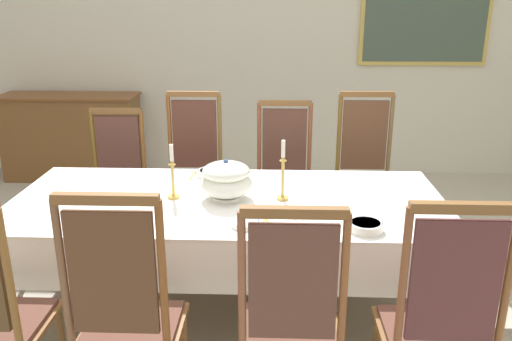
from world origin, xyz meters
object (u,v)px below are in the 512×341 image
chair_north_b (194,172)px  sideboard (72,137)px  chair_south_c (291,321)px  chair_north_c (284,176)px  chair_north_a (116,177)px  spoon_secondary (266,223)px  bowl_far_left (366,226)px  chair_south_d (438,322)px  chair_north_d (365,173)px  chair_head_east (512,229)px  bowl_near_right (245,223)px  soup_tureen (226,180)px  chair_south_b (126,315)px  spoon_primary (194,173)px  dining_table (228,210)px  framed_painting (426,16)px  candlestick_west (173,177)px  candlestick_east (283,176)px  bowl_near_left (212,172)px

chair_north_b → sideboard: bearing=-45.1°
chair_south_c → chair_north_c: size_ratio=1.01×
chair_north_a → spoon_secondary: chair_north_a is taller
chair_north_c → bowl_far_left: size_ratio=6.30×
chair_north_c → chair_south_d: bearing=107.8°
chair_north_d → chair_north_c: bearing=0.4°
chair_north_a → chair_north_d: size_ratio=0.88×
chair_head_east → chair_north_b: bearing=64.6°
chair_north_d → spoon_secondary: bearing=60.9°
chair_south_d → bowl_near_right: (-0.83, 0.57, 0.18)m
soup_tureen → bowl_far_left: 0.85m
chair_south_b → spoon_primary: (0.08, 1.39, 0.16)m
chair_north_b → soup_tureen: bearing=109.7°
dining_table → framed_painting: bearing=57.0°
chair_north_a → chair_north_d: 1.91m
chair_south_c → sideboard: 4.12m
soup_tureen → bowl_far_left: bearing=-29.1°
chair_south_b → chair_head_east: chair_south_b is taller
bowl_near_right → sideboard: sideboard is taller
soup_tureen → spoon_primary: soup_tureen is taller
chair_south_d → soup_tureen: (-0.96, 0.95, 0.28)m
chair_south_d → bowl_near_right: size_ratio=7.71×
chair_south_b → framed_painting: size_ratio=0.90×
chair_south_c → bowl_near_right: (-0.22, 0.57, 0.19)m
chair_north_b → chair_south_d: 2.31m
spoon_primary → spoon_secondary: same height
chair_north_c → framed_painting: framed_painting is taller
dining_table → sideboard: size_ratio=1.74×
spoon_primary → sideboard: (-1.63, 2.07, -0.30)m
chair_south_d → bowl_far_left: size_ratio=6.50×
sideboard → chair_north_d: bearing=151.4°
bowl_far_left → bowl_near_right: bearing=177.0°
chair_south_d → chair_north_d: (-0.00, 1.91, 0.01)m
soup_tureen → candlestick_west: size_ratio=0.95×
chair_head_east → candlestick_east: bearing=90.0°
bowl_near_left → spoon_primary: bearing=168.3°
chair_head_east → bowl_near_left: (-1.80, 0.42, 0.19)m
chair_north_d → chair_north_a: bearing=0.3°
candlestick_west → sideboard: size_ratio=0.23×
candlestick_west → framed_painting: framed_painting is taller
chair_north_c → candlestick_west: bearing=55.1°
chair_north_b → framed_painting: size_ratio=0.91×
chair_south_b → sideboard: (-1.55, 3.46, -0.13)m
chair_south_b → dining_table: bearing=69.8°
soup_tureen → chair_north_b: bearing=109.7°
chair_north_d → bowl_near_left: (-1.10, -0.54, 0.17)m
chair_north_a → chair_south_d: (1.91, -1.90, 0.03)m
chair_south_b → framed_painting: framed_painting is taller
chair_north_d → bowl_far_left: size_ratio=6.70×
chair_north_a → bowl_near_right: 1.72m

